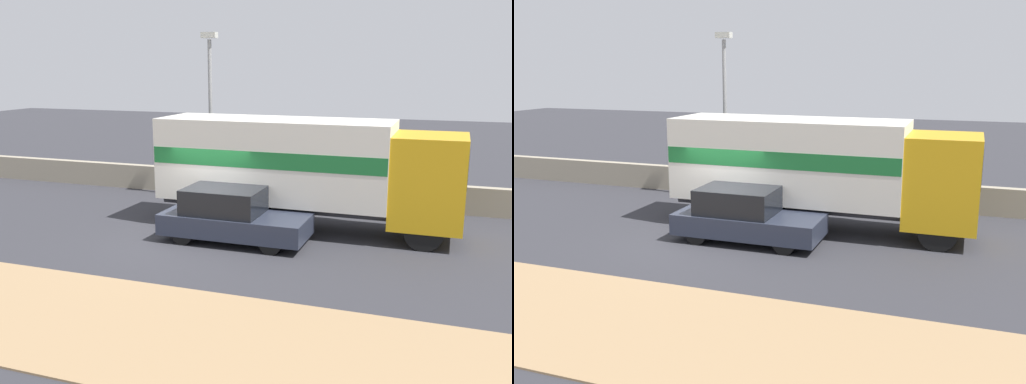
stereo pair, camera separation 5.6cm
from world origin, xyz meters
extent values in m
plane|color=#2D2D33|center=(0.00, 0.00, 0.00)|extent=(80.00, 80.00, 0.00)
cube|color=#937551|center=(0.00, -5.41, 0.02)|extent=(60.00, 4.08, 0.04)
cube|color=gray|center=(0.00, 5.74, 0.48)|extent=(60.00, 0.35, 0.96)
cylinder|color=gray|center=(-1.66, 4.90, 2.90)|extent=(0.14, 0.14, 5.81)
cube|color=beige|center=(-1.66, 4.90, 5.96)|extent=(0.56, 0.28, 0.20)
cube|color=gold|center=(6.18, 2.23, 1.76)|extent=(1.99, 2.23, 2.56)
cube|color=black|center=(7.15, 2.23, 2.27)|extent=(0.06, 1.90, 1.13)
cube|color=#2D2D33|center=(1.65, 2.23, 0.76)|extent=(7.06, 1.28, 0.25)
cube|color=silver|center=(1.65, 2.23, 2.12)|extent=(7.06, 2.32, 2.46)
cube|color=#19662D|center=(1.65, 2.23, 2.26)|extent=(7.03, 2.34, 0.49)
cylinder|color=black|center=(6.18, 3.18, 0.53)|extent=(1.07, 0.28, 1.07)
cylinder|color=black|center=(6.18, 1.29, 0.53)|extent=(1.07, 0.28, 1.07)
cylinder|color=black|center=(-0.29, 3.18, 0.53)|extent=(1.07, 0.28, 1.07)
cylinder|color=black|center=(-0.29, 1.29, 0.53)|extent=(1.07, 0.28, 1.07)
cylinder|color=black|center=(1.12, 3.18, 0.53)|extent=(1.07, 0.28, 1.07)
cylinder|color=black|center=(1.12, 1.29, 0.53)|extent=(1.07, 0.28, 1.07)
cube|color=#282D3D|center=(1.08, 0.35, 0.52)|extent=(4.17, 1.75, 0.59)
cube|color=black|center=(0.74, 0.35, 1.18)|extent=(2.17, 1.61, 0.72)
cylinder|color=black|center=(2.37, 1.10, 0.31)|extent=(0.61, 0.20, 0.61)
cylinder|color=black|center=(2.37, -0.41, 0.31)|extent=(0.61, 0.20, 0.61)
cylinder|color=black|center=(-0.22, 1.10, 0.31)|extent=(0.61, 0.20, 0.61)
cylinder|color=black|center=(-0.22, -0.41, 0.31)|extent=(0.61, 0.20, 0.61)
camera|label=1|loc=(6.81, -14.16, 4.95)|focal=40.00mm
camera|label=2|loc=(6.86, -14.15, 4.95)|focal=40.00mm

